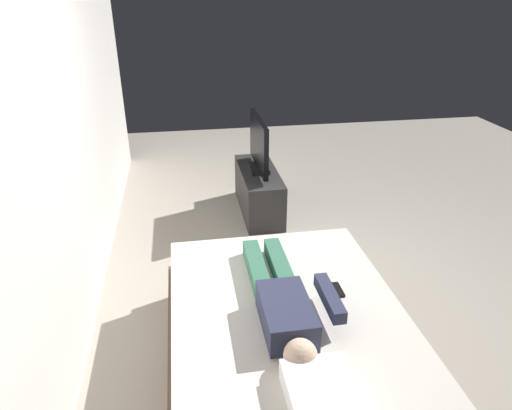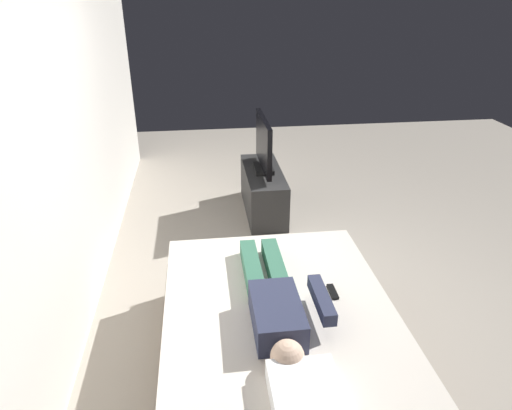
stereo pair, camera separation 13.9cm
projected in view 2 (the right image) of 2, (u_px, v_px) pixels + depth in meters
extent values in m
plane|color=#ADA393|center=(287.00, 301.00, 3.75)|extent=(10.00, 10.00, 0.00)
cube|color=silver|center=(67.00, 130.00, 3.31)|extent=(6.40, 0.10, 2.80)
cube|color=brown|center=(280.00, 363.00, 2.93)|extent=(2.05, 1.51, 0.30)
cube|color=silver|center=(281.00, 331.00, 2.81)|extent=(1.97, 1.43, 0.24)
cube|color=white|center=(309.00, 404.00, 2.11)|extent=(0.48, 0.34, 0.12)
cube|color=#2D334C|center=(277.00, 315.00, 2.63)|extent=(0.48, 0.28, 0.18)
sphere|color=beige|center=(287.00, 357.00, 2.33)|extent=(0.18, 0.18, 0.18)
cube|color=#387056|center=(275.00, 267.00, 3.13)|extent=(0.60, 0.11, 0.11)
cube|color=#387056|center=(252.00, 269.00, 3.12)|extent=(0.60, 0.11, 0.11)
cube|color=#2D334C|center=(322.00, 299.00, 2.70)|extent=(0.40, 0.08, 0.08)
cube|color=black|center=(333.00, 292.00, 2.96)|extent=(0.15, 0.04, 0.02)
cube|color=#2D2D2D|center=(263.00, 191.00, 5.12)|extent=(1.10, 0.40, 0.50)
cube|color=black|center=(263.00, 168.00, 5.00)|extent=(0.32, 0.20, 0.05)
cube|color=black|center=(264.00, 143.00, 4.87)|extent=(0.88, 0.05, 0.54)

